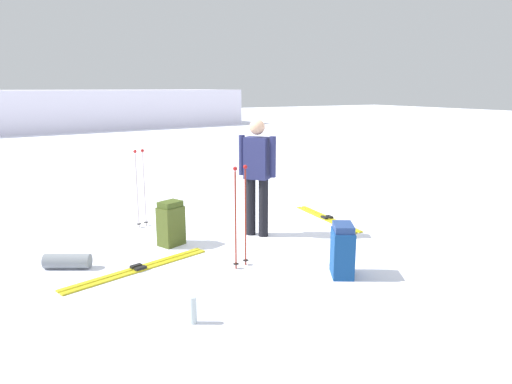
% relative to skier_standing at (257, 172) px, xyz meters
% --- Properties ---
extents(ground_plane, '(80.00, 80.00, 0.00)m').
position_rel_skier_standing_xyz_m(ground_plane, '(-0.12, -0.18, -0.95)').
color(ground_plane, white).
extents(distant_snow_ridge, '(17.93, 6.61, 2.01)m').
position_rel_skier_standing_xyz_m(distant_snow_ridge, '(1.06, 21.14, 0.05)').
color(distant_snow_ridge, white).
rests_on(distant_snow_ridge, ground_plane).
extents(skier_standing, '(0.38, 0.47, 1.70)m').
position_rel_skier_standing_xyz_m(skier_standing, '(0.00, 0.00, 0.00)').
color(skier_standing, black).
rests_on(skier_standing, ground_plane).
extents(ski_pair_near, '(0.32, 1.73, 0.05)m').
position_rel_skier_standing_xyz_m(ski_pair_near, '(1.44, 0.18, -0.94)').
color(ski_pair_near, gold).
rests_on(ski_pair_near, ground_plane).
extents(ski_pair_far, '(1.90, 0.68, 0.05)m').
position_rel_skier_standing_xyz_m(ski_pair_far, '(-1.92, -0.49, -0.94)').
color(ski_pair_far, gold).
rests_on(ski_pair_far, ground_plane).
extents(backpack_large_dark, '(0.39, 0.35, 0.62)m').
position_rel_skier_standing_xyz_m(backpack_large_dark, '(-1.25, 0.20, -0.65)').
color(backpack_large_dark, '#45521E').
rests_on(backpack_large_dark, ground_plane).
extents(backpack_bright, '(0.40, 0.44, 0.62)m').
position_rel_skier_standing_xyz_m(backpack_bright, '(0.10, -1.82, -0.65)').
color(backpack_bright, navy).
rests_on(backpack_bright, ground_plane).
extents(ski_poles_planted_near, '(0.19, 0.11, 1.22)m').
position_rel_skier_standing_xyz_m(ski_poles_planted_near, '(-1.35, 1.25, -0.27)').
color(ski_poles_planted_near, '#BCAEB6').
rests_on(ski_poles_planted_near, ground_plane).
extents(ski_poles_planted_far, '(0.23, 0.12, 1.25)m').
position_rel_skier_standing_xyz_m(ski_poles_planted_far, '(-0.80, -1.00, -0.26)').
color(ski_poles_planted_far, maroon).
rests_on(ski_poles_planted_far, ground_plane).
extents(sleeping_mat_rolled, '(0.57, 0.43, 0.18)m').
position_rel_skier_standing_xyz_m(sleeping_mat_rolled, '(-2.64, -0.02, -0.86)').
color(sleeping_mat_rolled, gray).
rests_on(sleeping_mat_rolled, ground_plane).
extents(thermos_bottle, '(0.07, 0.07, 0.26)m').
position_rel_skier_standing_xyz_m(thermos_bottle, '(-1.84, -2.04, -0.82)').
color(thermos_bottle, '#B0BFC1').
rests_on(thermos_bottle, ground_plane).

